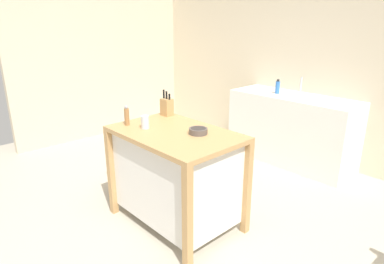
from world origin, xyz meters
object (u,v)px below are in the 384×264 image
bottle_dish_soap (278,87)px  drinking_cup (145,122)px  knife_block (167,107)px  trash_bin (130,164)px  kitchen_island (176,173)px  bowl_stoneware_deep (198,131)px  pepper_grinder (127,116)px  sink_faucet (301,86)px

bottle_dish_soap → drinking_cup: bearing=-88.9°
knife_block → trash_bin: 0.79m
kitchen_island → knife_block: (-0.45, 0.27, 0.48)m
bowl_stoneware_deep → pepper_grinder: 0.69m
knife_block → pepper_grinder: size_ratio=1.39×
kitchen_island → trash_bin: 0.83m
drinking_cup → pepper_grinder: pepper_grinder is taller
bowl_stoneware_deep → pepper_grinder: bearing=-154.0°
sink_faucet → bottle_dish_soap: 0.29m
drinking_cup → sink_faucet: (0.18, 2.30, 0.05)m
drinking_cup → sink_faucet: bearing=85.5°
trash_bin → bowl_stoneware_deep: bearing=4.5°
knife_block → bottle_dish_soap: knife_block is taller
kitchen_island → drinking_cup: 0.53m
bowl_stoneware_deep → sink_faucet: size_ratio=0.71×
bowl_stoneware_deep → bottle_dish_soap: bearing=103.9°
bowl_stoneware_deep → sink_faucet: sink_faucet is taller
trash_bin → drinking_cup: bearing=-15.9°
kitchen_island → drinking_cup: bearing=-151.3°
knife_block → sink_faucet: bearing=78.5°
knife_block → drinking_cup: 0.46m
kitchen_island → sink_faucet: size_ratio=5.14×
bottle_dish_soap → sink_faucet: bearing=39.4°
pepper_grinder → bottle_dish_soap: bearing=86.0°
bowl_stoneware_deep → sink_faucet: 2.08m
kitchen_island → bottle_dish_soap: (-0.28, 1.98, 0.48)m
bowl_stoneware_deep → bottle_dish_soap: (-0.46, 1.88, 0.06)m
bowl_stoneware_deep → bottle_dish_soap: 1.93m
bowl_stoneware_deep → pepper_grinder: pepper_grinder is taller
sink_faucet → kitchen_island: bearing=-88.4°
kitchen_island → pepper_grinder: bearing=-155.9°
knife_block → bottle_dish_soap: bearing=84.6°
trash_bin → pepper_grinder: bearing=-31.2°
pepper_grinder → drinking_cup: bearing=17.9°
drinking_cup → bowl_stoneware_deep: bearing=29.4°
drinking_cup → pepper_grinder: (-0.19, -0.06, 0.03)m
knife_block → drinking_cup: knife_block is taller
drinking_cup → trash_bin: (-0.56, 0.16, -0.63)m
trash_bin → bottle_dish_soap: (0.52, 1.96, 0.66)m
trash_bin → sink_faucet: (0.74, 2.14, 0.68)m
kitchen_island → trash_bin: size_ratio=1.79×
pepper_grinder → sink_faucet: sink_faucet is taller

